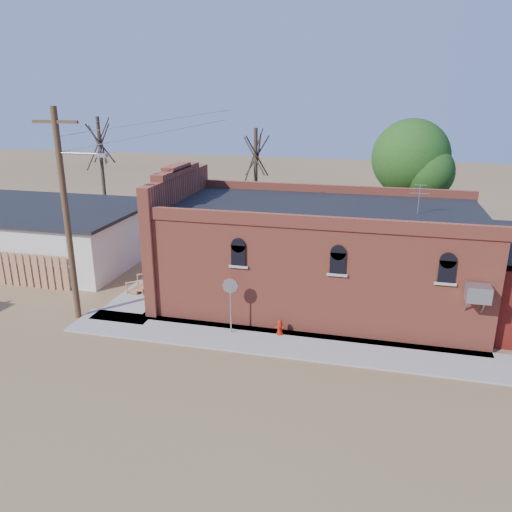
% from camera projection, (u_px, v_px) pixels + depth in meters
% --- Properties ---
extents(ground, '(120.00, 120.00, 0.00)m').
position_uv_depth(ground, '(250.00, 352.00, 19.18)').
color(ground, brown).
rests_on(ground, ground).
extents(sidewalk_south, '(19.00, 2.20, 0.08)m').
position_uv_depth(sidewalk_south, '(293.00, 344.00, 19.66)').
color(sidewalk_south, '#9E9991').
rests_on(sidewalk_south, ground).
extents(sidewalk_west, '(2.60, 10.00, 0.08)m').
position_uv_depth(sidewalk_west, '(163.00, 282.00, 26.14)').
color(sidewalk_west, '#9E9991').
rests_on(sidewalk_west, ground).
extents(brick_bar, '(16.40, 7.97, 6.30)m').
position_uv_depth(brick_bar, '(314.00, 254.00, 23.15)').
color(brick_bar, '#BE523A').
rests_on(brick_bar, ground).
extents(wood_fence, '(5.20, 0.10, 1.80)m').
position_uv_depth(wood_fence, '(25.00, 270.00, 25.31)').
color(wood_fence, '#A96D4C').
rests_on(wood_fence, ground).
extents(utility_pole, '(3.12, 0.26, 9.00)m').
position_uv_depth(utility_pole, '(67.00, 212.00, 20.65)').
color(utility_pole, '#48341D').
rests_on(utility_pole, ground).
extents(tree_bare_near, '(2.80, 2.80, 7.65)m').
position_uv_depth(tree_bare_near, '(256.00, 154.00, 30.00)').
color(tree_bare_near, '#443627').
rests_on(tree_bare_near, ground).
extents(tree_bare_far, '(2.80, 2.80, 8.16)m').
position_uv_depth(tree_bare_far, '(100.00, 142.00, 33.29)').
color(tree_bare_far, '#443627').
rests_on(tree_bare_far, ground).
extents(tree_leafy, '(4.40, 4.40, 8.15)m').
position_uv_depth(tree_leafy, '(411.00, 158.00, 28.43)').
color(tree_leafy, '#443627').
rests_on(tree_leafy, ground).
extents(fire_hydrant, '(0.38, 0.37, 0.64)m').
position_uv_depth(fire_hydrant, '(280.00, 327.00, 20.31)').
color(fire_hydrant, '#AB1909').
rests_on(fire_hydrant, sidewalk_south).
extents(stop_sign, '(0.64, 0.19, 2.39)m').
position_uv_depth(stop_sign, '(230.00, 291.00, 19.99)').
color(stop_sign, '#929398').
rests_on(stop_sign, sidewalk_south).
extents(trash_barrel, '(0.56, 0.56, 0.71)m').
position_uv_depth(trash_barrel, '(148.00, 271.00, 26.56)').
color(trash_barrel, '#1C498C').
rests_on(trash_barrel, sidewalk_west).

